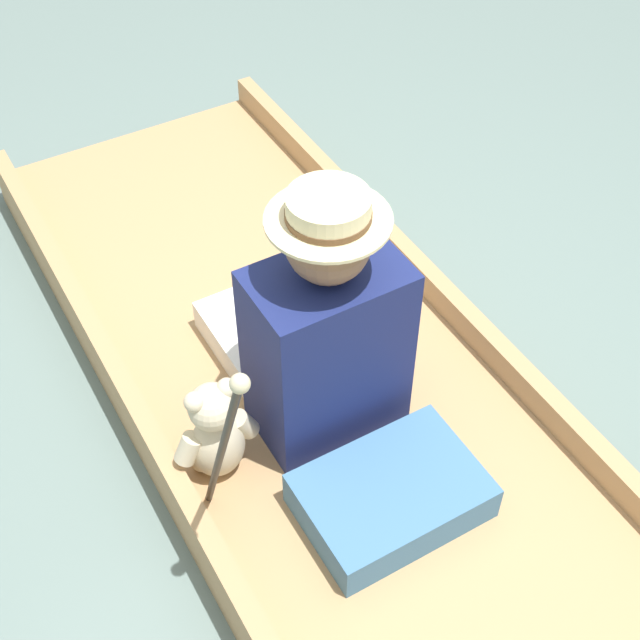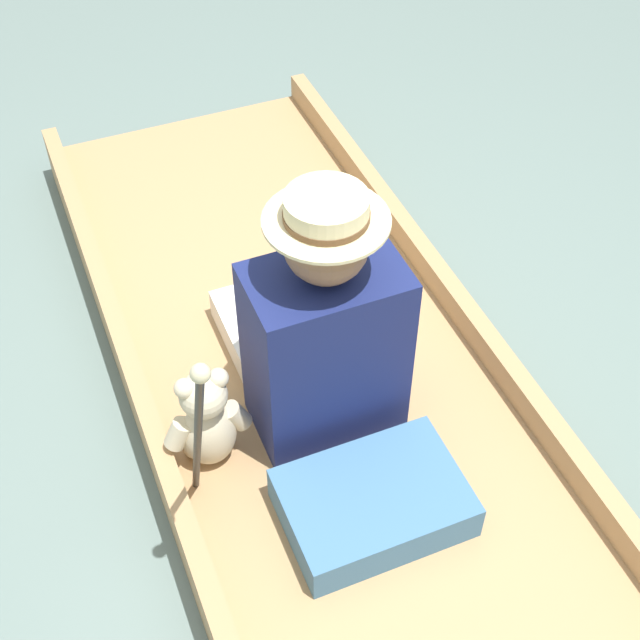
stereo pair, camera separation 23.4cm
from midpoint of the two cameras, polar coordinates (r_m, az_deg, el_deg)
The scene contains 7 objects.
ground_plane at distance 2.97m, azimuth 2.70°, elevation -6.60°, with size 16.00×16.00×0.00m, color slate.
punt_boat at distance 2.91m, azimuth 2.75°, elevation -5.68°, with size 1.17×3.37×0.24m.
seat_cushion at distance 2.56m, azimuth 6.10°, elevation -11.70°, with size 0.51×0.35×0.13m.
seated_person at distance 2.59m, azimuth 2.43°, elevation -0.83°, with size 0.44×0.73×0.87m.
teddy_bear at distance 2.58m, azimuth -4.68°, elevation -6.57°, with size 0.27×0.16×0.38m.
wine_glass at distance 3.04m, azimuth 6.20°, elevation 0.66°, with size 0.11×0.11×0.10m.
walking_cane at distance 2.14m, azimuth -4.71°, elevation -7.13°, with size 0.04×0.36×0.88m.
Camera 2 is at (-0.71, -1.66, 2.36)m, focal length 50.00 mm.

